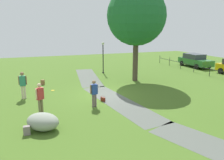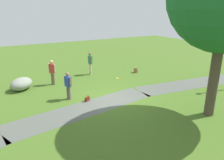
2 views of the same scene
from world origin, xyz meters
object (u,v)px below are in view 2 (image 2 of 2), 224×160
at_px(man_near_boulder, 52,70).
at_px(passerby_on_path, 90,62).
at_px(frisbee_on_grass, 117,78).
at_px(woman_with_handbag, 68,84).
at_px(backpack_by_boulder, 16,84).
at_px(handbag_on_grass, 87,99).
at_px(spare_backpack_on_lawn, 136,70).
at_px(lawn_boulder, 21,84).

distance_m(man_near_boulder, passerby_on_path, 3.35).
bearing_deg(frisbee_on_grass, woman_with_handbag, 23.35).
height_order(woman_with_handbag, backpack_by_boulder, woman_with_handbag).
distance_m(woman_with_handbag, backpack_by_boulder, 4.46).
xyz_separation_m(handbag_on_grass, spare_backpack_on_lawn, (-5.77, -3.30, 0.05)).
xyz_separation_m(man_near_boulder, backpack_by_boulder, (2.28, -0.72, -0.80)).
xyz_separation_m(passerby_on_path, spare_backpack_on_lawn, (-3.41, 1.39, -0.85)).
relative_size(woman_with_handbag, backpack_by_boulder, 4.01).
bearing_deg(backpack_by_boulder, man_near_boulder, 162.54).
bearing_deg(handbag_on_grass, spare_backpack_on_lawn, -150.24).
relative_size(spare_backpack_on_lawn, frisbee_on_grass, 1.66).
height_order(handbag_on_grass, spare_backpack_on_lawn, spare_backpack_on_lawn).
bearing_deg(man_near_boulder, backpack_by_boulder, -17.46).
distance_m(passerby_on_path, frisbee_on_grass, 2.58).
distance_m(woman_with_handbag, frisbee_on_grass, 4.95).
height_order(lawn_boulder, man_near_boulder, man_near_boulder).
bearing_deg(lawn_boulder, handbag_on_grass, 127.06).
bearing_deg(spare_backpack_on_lawn, lawn_boulder, -3.42).
distance_m(spare_backpack_on_lawn, frisbee_on_grass, 2.19).
bearing_deg(backpack_by_boulder, lawn_boulder, 110.58).
relative_size(man_near_boulder, spare_backpack_on_lawn, 4.26).
xyz_separation_m(man_near_boulder, frisbee_on_grass, (-4.53, 1.08, -0.98)).
relative_size(lawn_boulder, passerby_on_path, 1.08).
bearing_deg(backpack_by_boulder, frisbee_on_grass, 165.26).
bearing_deg(lawn_boulder, man_near_boulder, 179.36).
relative_size(lawn_boulder, handbag_on_grass, 5.26).
relative_size(woman_with_handbag, frisbee_on_grass, 6.66).
xyz_separation_m(man_near_boulder, handbag_on_grass, (-0.86, 3.80, -0.85)).
bearing_deg(passerby_on_path, lawn_boulder, 9.48).
relative_size(backpack_by_boulder, frisbee_on_grass, 1.66).
xyz_separation_m(woman_with_handbag, passerby_on_path, (-3.16, -3.90, 0.12)).
bearing_deg(passerby_on_path, frisbee_on_grass, 123.44).
height_order(lawn_boulder, handbag_on_grass, lawn_boulder).
xyz_separation_m(spare_backpack_on_lawn, frisbee_on_grass, (2.11, 0.58, -0.18)).
bearing_deg(man_near_boulder, woman_with_handbag, 91.31).
bearing_deg(backpack_by_boulder, woman_with_handbag, 122.27).
bearing_deg(spare_backpack_on_lawn, woman_with_handbag, 20.90).
height_order(handbag_on_grass, backpack_by_boulder, backpack_by_boulder).
bearing_deg(spare_backpack_on_lawn, backpack_by_boulder, -7.74).
xyz_separation_m(lawn_boulder, spare_backpack_on_lawn, (-8.66, 0.52, -0.19)).
height_order(lawn_boulder, passerby_on_path, passerby_on_path).
height_order(passerby_on_path, frisbee_on_grass, passerby_on_path).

